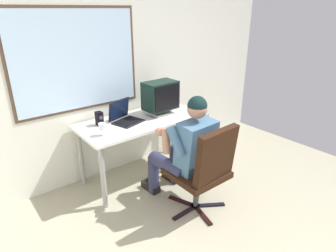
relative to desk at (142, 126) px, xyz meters
name	(u,v)px	position (x,y,z in m)	size (l,w,h in m)	color
wall_rear	(112,60)	(-0.11, 0.40, 0.74)	(5.01, 0.08, 2.80)	silver
desk	(142,126)	(0.00, 0.00, 0.00)	(1.48, 0.69, 0.75)	gray
office_chair	(206,167)	(0.07, -0.99, -0.13)	(0.60, 0.62, 0.97)	black
person_seated	(186,149)	(0.06, -0.71, -0.03)	(0.55, 0.80, 1.22)	#2C2E4C
crt_monitor	(161,96)	(0.29, 0.01, 0.32)	(0.41, 0.27, 0.40)	beige
laptop	(124,116)	(-0.19, 0.07, 0.16)	(0.37, 0.36, 0.25)	black
wine_glass	(103,127)	(-0.56, -0.14, 0.18)	(0.08, 0.08, 0.13)	silver
desk_speaker	(99,119)	(-0.46, 0.14, 0.17)	(0.07, 0.09, 0.16)	black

